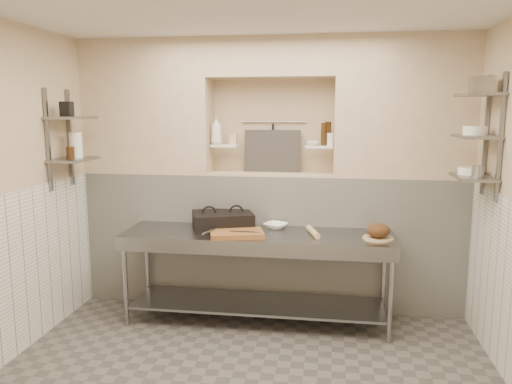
% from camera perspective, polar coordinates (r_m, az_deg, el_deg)
% --- Properties ---
extents(wall_back, '(4.00, 0.10, 2.80)m').
position_cam_1_polar(wall_back, '(5.52, 2.04, 2.33)').
color(wall_back, '#CDB38A').
rests_on(wall_back, ground).
extents(wall_front, '(4.00, 0.10, 2.80)m').
position_cam_1_polar(wall_front, '(1.70, -13.93, -14.07)').
color(wall_front, '#CDB38A').
rests_on(wall_front, ground).
extents(backwall_lower, '(4.00, 0.40, 1.40)m').
position_cam_1_polar(backwall_lower, '(5.40, 1.69, -5.38)').
color(backwall_lower, white).
rests_on(backwall_lower, floor).
extents(alcove_sill, '(1.30, 0.40, 0.02)m').
position_cam_1_polar(alcove_sill, '(5.27, 1.73, 2.11)').
color(alcove_sill, '#CDB38A').
rests_on(alcove_sill, backwall_lower).
extents(backwall_pillar_left, '(1.35, 0.40, 1.40)m').
position_cam_1_polar(backwall_pillar_left, '(5.54, -12.15, 9.42)').
color(backwall_pillar_left, '#CDB38A').
rests_on(backwall_pillar_left, backwall_lower).
extents(backwall_pillar_right, '(1.35, 0.40, 1.40)m').
position_cam_1_polar(backwall_pillar_right, '(5.24, 16.51, 9.26)').
color(backwall_pillar_right, '#CDB38A').
rests_on(backwall_pillar_right, backwall_lower).
extents(backwall_header, '(1.30, 0.40, 0.40)m').
position_cam_1_polar(backwall_header, '(5.25, 1.80, 15.10)').
color(backwall_header, '#CDB38A').
rests_on(backwall_header, backwall_lower).
extents(alcove_shelf_left, '(0.28, 0.16, 0.02)m').
position_cam_1_polar(alcove_shelf_left, '(5.32, -3.63, 5.31)').
color(alcove_shelf_left, white).
rests_on(alcove_shelf_left, backwall_lower).
extents(alcove_shelf_right, '(0.28, 0.16, 0.02)m').
position_cam_1_polar(alcove_shelf_right, '(5.21, 7.24, 5.16)').
color(alcove_shelf_right, white).
rests_on(alcove_shelf_right, backwall_lower).
extents(utensil_rail, '(0.70, 0.02, 0.02)m').
position_cam_1_polar(utensil_rail, '(5.40, 1.98, 8.03)').
color(utensil_rail, gray).
rests_on(utensil_rail, wall_back).
extents(hanging_steel, '(0.02, 0.02, 0.30)m').
position_cam_1_polar(hanging_steel, '(5.38, 1.94, 6.22)').
color(hanging_steel, black).
rests_on(hanging_steel, utensil_rail).
extents(splash_panel, '(0.60, 0.08, 0.45)m').
position_cam_1_polar(splash_panel, '(5.34, 1.87, 4.69)').
color(splash_panel, '#383330').
rests_on(splash_panel, alcove_sill).
extents(shelf_rail_left_a, '(0.03, 0.03, 0.95)m').
position_cam_1_polar(shelf_rail_left_a, '(5.37, -20.48, 5.84)').
color(shelf_rail_left_a, slate).
rests_on(shelf_rail_left_a, wall_left).
extents(shelf_rail_left_b, '(0.03, 0.03, 0.95)m').
position_cam_1_polar(shelf_rail_left_b, '(5.02, -22.69, 5.52)').
color(shelf_rail_left_b, slate).
rests_on(shelf_rail_left_b, wall_left).
extents(wall_shelf_left_lower, '(0.30, 0.50, 0.02)m').
position_cam_1_polar(wall_shelf_left_lower, '(5.14, -20.11, 3.50)').
color(wall_shelf_left_lower, slate).
rests_on(wall_shelf_left_lower, wall_left).
extents(wall_shelf_left_upper, '(0.30, 0.50, 0.03)m').
position_cam_1_polar(wall_shelf_left_upper, '(5.12, -20.36, 7.96)').
color(wall_shelf_left_upper, slate).
rests_on(wall_shelf_left_upper, wall_left).
extents(shelf_rail_right_a, '(0.03, 0.03, 1.05)m').
position_cam_1_polar(shelf_rail_right_a, '(4.89, 24.78, 5.89)').
color(shelf_rail_right_a, slate).
rests_on(shelf_rail_right_a, wall_right).
extents(shelf_rail_right_b, '(0.03, 0.03, 1.05)m').
position_cam_1_polar(shelf_rail_right_b, '(4.51, 26.18, 5.57)').
color(shelf_rail_right_b, slate).
rests_on(shelf_rail_right_b, wall_right).
extents(wall_shelf_right_lower, '(0.30, 0.50, 0.02)m').
position_cam_1_polar(wall_shelf_right_lower, '(4.69, 23.58, 1.55)').
color(wall_shelf_right_lower, slate).
rests_on(wall_shelf_right_lower, wall_right).
extents(wall_shelf_right_mid, '(0.30, 0.50, 0.02)m').
position_cam_1_polar(wall_shelf_right_mid, '(4.66, 23.86, 5.82)').
color(wall_shelf_right_mid, slate).
rests_on(wall_shelf_right_mid, wall_right).
extents(wall_shelf_right_upper, '(0.30, 0.50, 0.03)m').
position_cam_1_polar(wall_shelf_right_upper, '(4.66, 24.14, 10.12)').
color(wall_shelf_right_upper, slate).
rests_on(wall_shelf_right_upper, wall_right).
extents(prep_table, '(2.60, 0.70, 0.90)m').
position_cam_1_polar(prep_table, '(4.89, 0.11, -7.67)').
color(prep_table, gray).
rests_on(prep_table, floor).
extents(panini_press, '(0.69, 0.60, 0.16)m').
position_cam_1_polar(panini_press, '(5.03, -3.82, -3.23)').
color(panini_press, black).
rests_on(panini_press, prep_table).
extents(cutting_board, '(0.57, 0.46, 0.04)m').
position_cam_1_polar(cutting_board, '(4.73, -2.22, -4.73)').
color(cutting_board, brown).
rests_on(cutting_board, prep_table).
extents(knife_blade, '(0.28, 0.04, 0.01)m').
position_cam_1_polar(knife_blade, '(4.67, -1.27, -4.58)').
color(knife_blade, gray).
rests_on(knife_blade, cutting_board).
extents(tongs, '(0.08, 0.23, 0.02)m').
position_cam_1_polar(tongs, '(4.68, -5.41, -4.49)').
color(tongs, gray).
rests_on(tongs, cutting_board).
extents(mixing_bowl, '(0.30, 0.30, 0.06)m').
position_cam_1_polar(mixing_bowl, '(5.01, 2.28, -3.87)').
color(mixing_bowl, white).
rests_on(mixing_bowl, prep_table).
extents(rolling_pin, '(0.15, 0.37, 0.06)m').
position_cam_1_polar(rolling_pin, '(4.79, 6.52, -4.55)').
color(rolling_pin, tan).
rests_on(rolling_pin, prep_table).
extents(bread_board, '(0.28, 0.28, 0.02)m').
position_cam_1_polar(bread_board, '(4.74, 13.75, -5.15)').
color(bread_board, tan).
rests_on(bread_board, prep_table).
extents(bread_loaf, '(0.22, 0.22, 0.13)m').
position_cam_1_polar(bread_loaf, '(4.72, 13.79, -4.28)').
color(bread_loaf, '#4C2D19').
rests_on(bread_loaf, bread_board).
extents(bottle_soap, '(0.15, 0.15, 0.30)m').
position_cam_1_polar(bottle_soap, '(5.29, -4.54, 7.03)').
color(bottle_soap, white).
rests_on(bottle_soap, alcove_shelf_left).
extents(jar_alcove, '(0.07, 0.07, 0.11)m').
position_cam_1_polar(jar_alcove, '(5.31, -2.61, 6.05)').
color(jar_alcove, '#CDB38A').
rests_on(jar_alcove, alcove_shelf_left).
extents(bowl_alcove, '(0.17, 0.17, 0.04)m').
position_cam_1_polar(bowl_alcove, '(5.20, 6.53, 5.56)').
color(bowl_alcove, white).
rests_on(bowl_alcove, alcove_shelf_right).
extents(condiment_a, '(0.07, 0.07, 0.24)m').
position_cam_1_polar(condiment_a, '(5.21, 8.21, 6.63)').
color(condiment_a, '#301C0A').
rests_on(condiment_a, alcove_shelf_right).
extents(condiment_b, '(0.06, 0.06, 0.23)m').
position_cam_1_polar(condiment_b, '(5.18, 7.76, 6.56)').
color(condiment_b, '#301C0A').
rests_on(condiment_b, alcove_shelf_right).
extents(condiment_c, '(0.08, 0.08, 0.13)m').
position_cam_1_polar(condiment_c, '(5.19, 8.50, 5.98)').
color(condiment_c, white).
rests_on(condiment_c, alcove_shelf_right).
extents(jug_left, '(0.12, 0.12, 0.25)m').
position_cam_1_polar(jug_left, '(5.18, -19.89, 5.07)').
color(jug_left, white).
rests_on(jug_left, wall_shelf_left_lower).
extents(jar_left, '(0.08, 0.08, 0.12)m').
position_cam_1_polar(jar_left, '(5.09, -20.45, 4.22)').
color(jar_left, '#301C0A').
rests_on(jar_left, wall_shelf_left_lower).
extents(box_left_upper, '(0.10, 0.10, 0.14)m').
position_cam_1_polar(box_left_upper, '(5.06, -20.82, 8.85)').
color(box_left_upper, black).
rests_on(box_left_upper, wall_shelf_left_upper).
extents(bowl_right, '(0.21, 0.21, 0.06)m').
position_cam_1_polar(bowl_right, '(4.77, 23.32, 2.24)').
color(bowl_right, white).
rests_on(bowl_right, wall_shelf_right_lower).
extents(canister_right, '(0.10, 0.10, 0.10)m').
position_cam_1_polar(canister_right, '(4.56, 24.03, 2.12)').
color(canister_right, gray).
rests_on(canister_right, wall_shelf_right_lower).
extents(bowl_right_mid, '(0.20, 0.20, 0.07)m').
position_cam_1_polar(bowl_right_mid, '(4.70, 23.76, 6.46)').
color(bowl_right_mid, white).
rests_on(bowl_right_mid, wall_shelf_right_mid).
extents(basket_right, '(0.18, 0.22, 0.13)m').
position_cam_1_polar(basket_right, '(4.61, 24.39, 11.10)').
color(basket_right, gray).
rests_on(basket_right, wall_shelf_right_upper).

